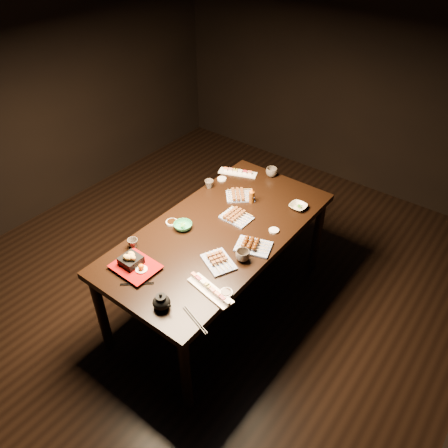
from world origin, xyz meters
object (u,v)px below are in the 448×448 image
(tempura_tray, at_px, (135,263))
(condiment_bottle, at_px, (252,195))
(edamame_bowl_cream, at_px, (298,207))
(teapot, at_px, (161,301))
(yakitori_plate_right, at_px, (219,260))
(edamame_bowl_green, at_px, (183,226))
(yakitori_plate_left, at_px, (240,194))
(yakitori_plate_center, at_px, (236,215))
(teacup_far_right, at_px, (272,172))
(teacup_near_left, at_px, (133,243))
(sushi_platter_far, at_px, (238,171))
(dining_table, at_px, (220,267))
(teacup_far_left, at_px, (209,184))
(sushi_platter_near, at_px, (210,289))
(teacup_mid_right, at_px, (243,255))

(tempura_tray, distance_m, condiment_bottle, 1.07)
(edamame_bowl_cream, bearing_deg, teapot, -95.83)
(yakitori_plate_right, bearing_deg, edamame_bowl_green, -171.51)
(yakitori_plate_left, bearing_deg, yakitori_plate_center, -100.67)
(edamame_bowl_green, relative_size, tempura_tray, 0.46)
(condiment_bottle, bearing_deg, yakitori_plate_right, -72.19)
(yakitori_plate_right, relative_size, teacup_far_right, 2.40)
(yakitori_plate_left, bearing_deg, teacup_near_left, -144.62)
(edamame_bowl_green, xyz_separation_m, teacup_far_right, (0.12, 0.98, 0.02))
(sushi_platter_far, xyz_separation_m, edamame_bowl_cream, (0.66, -0.12, -0.00))
(condiment_bottle, bearing_deg, teacup_near_left, -109.82)
(dining_table, xyz_separation_m, tempura_tray, (-0.18, -0.64, 0.43))
(edamame_bowl_green, relative_size, teacup_far_left, 1.88)
(edamame_bowl_green, distance_m, teacup_far_right, 0.99)
(sushi_platter_near, distance_m, teacup_near_left, 0.67)
(sushi_platter_far, relative_size, teacup_mid_right, 3.39)
(yakitori_plate_left, xyz_separation_m, teacup_far_left, (-0.28, -0.04, 0.01))
(sushi_platter_far, bearing_deg, teacup_near_left, 68.38)
(yakitori_plate_right, bearing_deg, teacup_near_left, -132.25)
(dining_table, height_order, tempura_tray, tempura_tray)
(edamame_bowl_green, relative_size, edamame_bowl_cream, 1.05)
(edamame_bowl_cream, height_order, teapot, teapot)
(teacup_mid_right, bearing_deg, yakitori_plate_left, 127.21)
(teacup_mid_right, bearing_deg, edamame_bowl_green, 179.28)
(edamame_bowl_green, height_order, teacup_near_left, teacup_near_left)
(teacup_far_left, bearing_deg, edamame_bowl_cream, 14.99)
(edamame_bowl_green, distance_m, teapot, 0.74)
(edamame_bowl_green, xyz_separation_m, tempura_tray, (0.04, -0.49, 0.03))
(dining_table, bearing_deg, edamame_bowl_cream, 55.22)
(tempura_tray, relative_size, teacup_mid_right, 3.03)
(dining_table, xyz_separation_m, yakitori_plate_right, (0.21, -0.28, 0.40))
(tempura_tray, bearing_deg, teacup_near_left, 142.18)
(yakitori_plate_right, distance_m, teacup_far_left, 0.89)
(sushi_platter_far, relative_size, edamame_bowl_cream, 2.52)
(teapot, bearing_deg, teacup_near_left, 152.01)
(yakitori_plate_center, xyz_separation_m, teacup_far_right, (-0.12, 0.65, 0.01))
(edamame_bowl_cream, distance_m, tempura_tray, 1.31)
(yakitori_plate_left, xyz_separation_m, condiment_bottle, (0.11, -0.00, 0.04))
(yakitori_plate_left, relative_size, edamame_bowl_green, 1.61)
(yakitori_plate_right, relative_size, edamame_bowl_cream, 1.77)
(edamame_bowl_cream, distance_m, teapot, 1.35)
(dining_table, distance_m, teacup_far_left, 0.69)
(teacup_near_left, bearing_deg, yakitori_plate_center, 61.83)
(teacup_far_left, xyz_separation_m, teacup_far_right, (0.30, 0.46, 0.00))
(sushi_platter_near, relative_size, teacup_near_left, 4.72)
(sushi_platter_near, distance_m, edamame_bowl_cream, 1.07)
(yakitori_plate_center, bearing_deg, tempura_tray, -102.26)
(teacup_near_left, bearing_deg, condiment_bottle, 70.18)
(yakitori_plate_left, height_order, tempura_tray, tempura_tray)
(teacup_far_left, bearing_deg, tempura_tray, -77.79)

